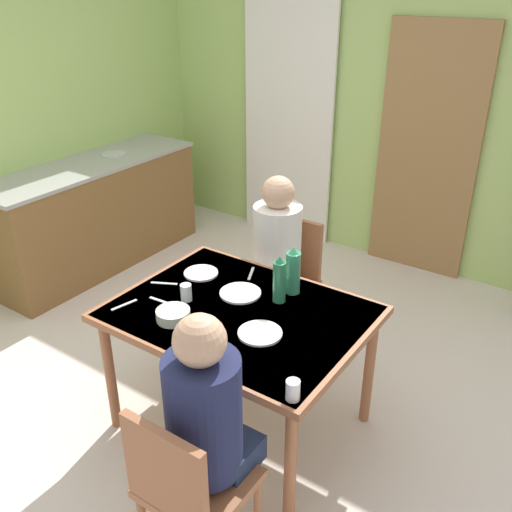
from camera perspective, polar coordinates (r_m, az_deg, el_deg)
The scene contains 23 objects.
ground_plane at distance 3.65m, azimuth -5.19°, elevation -12.24°, with size 5.97×5.97×0.00m, color beige.
wall_back at distance 4.90m, azimuth 11.86°, elevation 15.38°, with size 4.41×0.10×2.73m, color #A7C96D.
wall_left at distance 4.90m, azimuth -21.48°, elevation 14.13°, with size 0.10×3.44×2.73m, color #A4C96A.
door_wooden at distance 4.74m, azimuth 16.92°, elevation 9.86°, with size 0.80×0.05×2.00m, color olive.
curtain_panel at distance 5.20m, azimuth 3.25°, elevation 14.06°, with size 0.90×0.03×2.29m, color white.
kitchen_counter at distance 4.99m, azimuth -15.97°, elevation 4.12°, with size 0.61×1.92×0.91m.
dining_table at distance 2.93m, azimuth -1.66°, elevation -6.75°, with size 1.28×0.97×0.75m.
chair_near_diner at distance 2.39m, azimuth -7.00°, elevation -22.15°, with size 0.40×0.40×0.87m.
chair_far_diner at distance 3.73m, azimuth 3.09°, elevation -2.00°, with size 0.40×0.40×0.87m.
person_near_diner at distance 2.26m, azimuth -5.08°, elevation -15.34°, with size 0.30×0.37×0.77m.
person_far_diner at distance 3.50m, azimuth 2.03°, elevation 1.18°, with size 0.30×0.37×0.77m.
water_bottle_green_near at distance 3.00m, azimuth 3.76°, elevation -1.57°, with size 0.08×0.08×0.27m.
water_bottle_green_far at distance 2.91m, azimuth 2.38°, elevation -2.48°, with size 0.07×0.07×0.26m.
serving_bowl_center at distance 2.84m, azimuth -8.37°, elevation -5.91°, with size 0.17×0.17×0.06m, color silver.
dinner_plate_near_left at distance 3.24m, azimuth -5.63°, elevation -1.71°, with size 0.20×0.20×0.01m, color white.
dinner_plate_near_right at distance 3.03m, azimuth -1.60°, elevation -3.77°, with size 0.22×0.22×0.01m, color white.
dinner_plate_far_center at distance 2.71m, azimuth 0.41°, elevation -7.80°, with size 0.21×0.21×0.01m, color white.
drinking_glass_by_near_diner at distance 2.33m, azimuth 3.75°, elevation -13.38°, with size 0.06×0.06×0.09m, color silver.
drinking_glass_by_far_diner at distance 2.98m, azimuth -7.08°, elevation -3.68°, with size 0.06×0.06×0.09m, color silver.
cutlery_knife_near at distance 3.17m, azimuth -9.27°, elevation -2.74°, with size 0.15×0.02×0.00m, color silver.
cutlery_fork_near at distance 3.01m, azimuth -9.57°, elevation -4.51°, with size 0.15×0.02×0.00m, color silver.
cutlery_knife_far at distance 3.23m, azimuth -0.51°, elevation -1.78°, with size 0.15×0.02×0.00m, color silver.
cutlery_fork_far at distance 3.01m, azimuth -13.19°, elevation -4.83°, with size 0.15×0.02×0.00m, color silver.
Camera 1 is at (1.86, -2.14, 2.30)m, focal length 39.57 mm.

